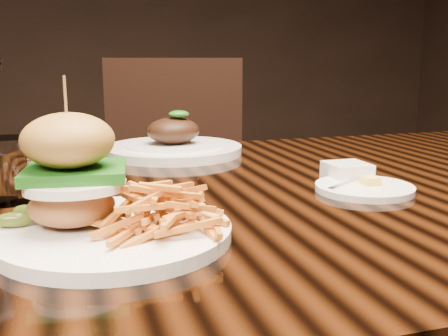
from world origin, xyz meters
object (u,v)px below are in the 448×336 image
object	(u,v)px
burger_plate	(106,199)
chair_far	(178,186)
far_dish	(174,146)
dining_table	(232,236)

from	to	relation	value
burger_plate	chair_far	world-z (taller)	chair_far
burger_plate	far_dish	bearing A→B (deg)	89.99
burger_plate	chair_far	bearing A→B (deg)	93.65
far_dish	dining_table	bearing A→B (deg)	-85.67
dining_table	burger_plate	distance (m)	0.30
far_dish	chair_far	size ratio (longest dim) A/B	0.30
chair_far	burger_plate	bearing A→B (deg)	-97.10
burger_plate	chair_far	distance (m)	1.14
dining_table	burger_plate	world-z (taller)	burger_plate
chair_far	dining_table	bearing A→B (deg)	-87.70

